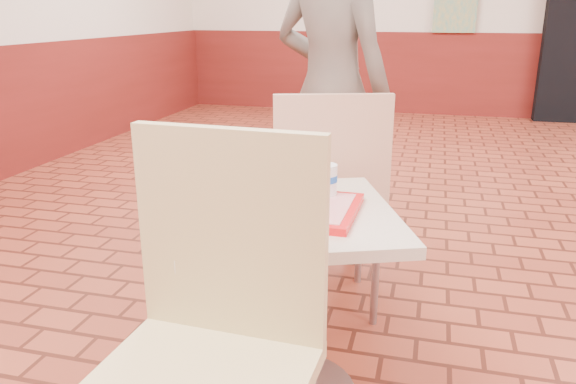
% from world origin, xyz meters
% --- Properties ---
extents(main_table, '(0.64, 0.64, 0.68)m').
position_xyz_m(main_table, '(-1.16, -0.79, 0.46)').
color(main_table, beige).
rests_on(main_table, ground).
extents(chair_main_front, '(0.49, 0.49, 1.01)m').
position_xyz_m(chair_main_front, '(-1.20, -1.32, 0.56)').
color(chair_main_front, '#D0B97D').
rests_on(chair_main_front, ground).
extents(chair_main_back, '(0.56, 0.56, 0.97)m').
position_xyz_m(chair_main_back, '(-1.15, -0.19, 0.54)').
color(chair_main_back, tan).
rests_on(chair_main_back, ground).
extents(customer, '(0.74, 0.61, 1.75)m').
position_xyz_m(customer, '(-1.27, 0.48, 0.88)').
color(customer, '#62574C').
rests_on(customer, ground).
extents(serving_tray, '(0.42, 0.32, 0.03)m').
position_xyz_m(serving_tray, '(-1.16, -0.79, 0.69)').
color(serving_tray, red).
rests_on(serving_tray, main_table).
extents(ring_donut, '(0.14, 0.14, 0.03)m').
position_xyz_m(ring_donut, '(-1.27, -0.71, 0.72)').
color(ring_donut, '#F9925A').
rests_on(ring_donut, serving_tray).
extents(long_john_donut, '(0.14, 0.07, 0.04)m').
position_xyz_m(long_john_donut, '(-1.13, -0.87, 0.72)').
color(long_john_donut, '#BA8B36').
rests_on(long_john_donut, serving_tray).
extents(paper_cup, '(0.08, 0.08, 0.10)m').
position_xyz_m(paper_cup, '(-1.07, -0.68, 0.75)').
color(paper_cup, white).
rests_on(paper_cup, serving_tray).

